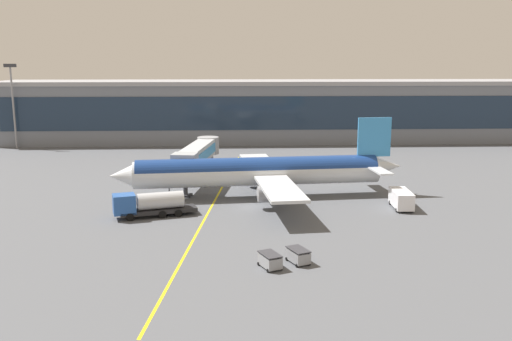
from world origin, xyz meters
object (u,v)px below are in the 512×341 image
object	(u,v)px
baggage_cart_0	(270,260)
lavatory_truck	(401,199)
baggage_cart_1	(298,255)
main_airliner	(260,171)
fuel_tanker	(149,204)

from	to	relation	value
baggage_cart_0	lavatory_truck	bearing A→B (deg)	47.40
baggage_cart_1	baggage_cart_0	bearing A→B (deg)	-157.27
lavatory_truck	baggage_cart_1	size ratio (longest dim) A/B	1.95
lavatory_truck	baggage_cart_0	world-z (taller)	lavatory_truck
baggage_cart_0	main_airliner	bearing A→B (deg)	88.73
main_airliner	lavatory_truck	world-z (taller)	main_airliner
main_airliner	lavatory_truck	size ratio (longest dim) A/B	7.46
main_airliner	fuel_tanker	size ratio (longest dim) A/B	4.00
main_airliner	fuel_tanker	bearing A→B (deg)	-146.19
fuel_tanker	baggage_cart_1	xyz separation A→B (m)	(17.40, -17.87, -0.96)
main_airliner	baggage_cart_0	xyz separation A→B (m)	(-0.65, -29.21, -3.20)
main_airliner	fuel_tanker	distance (m)	18.30
lavatory_truck	baggage_cart_1	distance (m)	26.54
main_airliner	fuel_tanker	world-z (taller)	main_airliner
fuel_tanker	lavatory_truck	world-z (taller)	fuel_tanker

